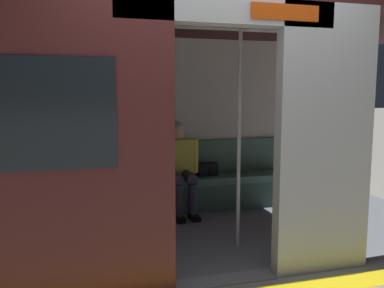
{
  "coord_description": "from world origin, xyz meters",
  "views": [
    {
      "loc": [
        1.09,
        2.91,
        1.52
      ],
      "look_at": [
        -0.03,
        -1.12,
        0.98
      ],
      "focal_mm": 37.54,
      "sensor_mm": 36.0,
      "label": 1
    }
  ],
  "objects_px": {
    "person_seated": "(179,162)",
    "handbag": "(207,169)",
    "train_car": "(185,93)",
    "book": "(150,178)",
    "bench_seat": "(172,186)",
    "grab_pole_door": "(166,141)",
    "grab_pole_far": "(239,137)"
  },
  "relations": [
    {
      "from": "bench_seat",
      "to": "book",
      "type": "relative_size",
      "value": 14.69
    },
    {
      "from": "train_car",
      "to": "grab_pole_far",
      "type": "bearing_deg",
      "value": 134.96
    },
    {
      "from": "train_car",
      "to": "person_seated",
      "type": "distance_m",
      "value": 1.22
    },
    {
      "from": "book",
      "to": "grab_pole_far",
      "type": "relative_size",
      "value": 0.1
    },
    {
      "from": "handbag",
      "to": "book",
      "type": "bearing_deg",
      "value": 1.63
    },
    {
      "from": "grab_pole_far",
      "to": "handbag",
      "type": "bearing_deg",
      "value": -95.26
    },
    {
      "from": "person_seated",
      "to": "handbag",
      "type": "distance_m",
      "value": 0.45
    },
    {
      "from": "handbag",
      "to": "grab_pole_door",
      "type": "relative_size",
      "value": 0.12
    },
    {
      "from": "book",
      "to": "grab_pole_door",
      "type": "height_order",
      "value": "grab_pole_door"
    },
    {
      "from": "person_seated",
      "to": "bench_seat",
      "type": "bearing_deg",
      "value": -33.24
    },
    {
      "from": "bench_seat",
      "to": "person_seated",
      "type": "xyz_separation_m",
      "value": [
        -0.08,
        0.05,
        0.32
      ]
    },
    {
      "from": "bench_seat",
      "to": "book",
      "type": "xyz_separation_m",
      "value": [
        0.27,
        -0.04,
        0.11
      ]
    },
    {
      "from": "bench_seat",
      "to": "grab_pole_door",
      "type": "relative_size",
      "value": 1.47
    },
    {
      "from": "handbag",
      "to": "grab_pole_door",
      "type": "bearing_deg",
      "value": 60.39
    },
    {
      "from": "person_seated",
      "to": "handbag",
      "type": "relative_size",
      "value": 4.46
    },
    {
      "from": "grab_pole_far",
      "to": "bench_seat",
      "type": "bearing_deg",
      "value": -74.55
    },
    {
      "from": "person_seated",
      "to": "grab_pole_far",
      "type": "distance_m",
      "value": 1.39
    },
    {
      "from": "train_car",
      "to": "book",
      "type": "xyz_separation_m",
      "value": [
        0.22,
        -0.95,
        -1.07
      ]
    },
    {
      "from": "train_car",
      "to": "handbag",
      "type": "height_order",
      "value": "train_car"
    },
    {
      "from": "grab_pole_door",
      "to": "book",
      "type": "bearing_deg",
      "value": -93.64
    },
    {
      "from": "book",
      "to": "grab_pole_door",
      "type": "relative_size",
      "value": 0.1
    },
    {
      "from": "person_seated",
      "to": "handbag",
      "type": "xyz_separation_m",
      "value": [
        -0.42,
        -0.11,
        -0.14
      ]
    },
    {
      "from": "person_seated",
      "to": "book",
      "type": "height_order",
      "value": "person_seated"
    },
    {
      "from": "bench_seat",
      "to": "grab_pole_door",
      "type": "bearing_deg",
      "value": 75.86
    },
    {
      "from": "book",
      "to": "grab_pole_door",
      "type": "distance_m",
      "value": 1.64
    },
    {
      "from": "person_seated",
      "to": "grab_pole_door",
      "type": "relative_size",
      "value": 0.53
    },
    {
      "from": "person_seated",
      "to": "book",
      "type": "relative_size",
      "value": 5.27
    },
    {
      "from": "handbag",
      "to": "grab_pole_far",
      "type": "bearing_deg",
      "value": 84.74
    },
    {
      "from": "train_car",
      "to": "grab_pole_far",
      "type": "height_order",
      "value": "train_car"
    },
    {
      "from": "train_car",
      "to": "grab_pole_far",
      "type": "relative_size",
      "value": 2.91
    },
    {
      "from": "bench_seat",
      "to": "grab_pole_door",
      "type": "height_order",
      "value": "grab_pole_door"
    },
    {
      "from": "train_car",
      "to": "grab_pole_door",
      "type": "xyz_separation_m",
      "value": [
        0.32,
        0.55,
        -0.41
      ]
    }
  ]
}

